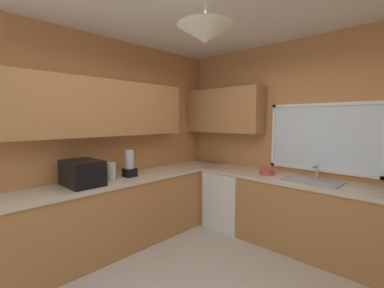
{
  "coord_description": "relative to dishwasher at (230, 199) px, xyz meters",
  "views": [
    {
      "loc": [
        1.36,
        -1.58,
        1.66
      ],
      "look_at": [
        -0.7,
        0.59,
        1.37
      ],
      "focal_mm": 24.16,
      "sensor_mm": 36.0,
      "label": 1
    }
  ],
  "objects": [
    {
      "name": "dishwasher",
      "position": [
        0.0,
        0.0,
        0.0
      ],
      "size": [
        0.6,
        0.6,
        0.86
      ],
      "primitive_type": "cube",
      "color": "white",
      "rests_on": "ground_plane"
    },
    {
      "name": "blender_appliance",
      "position": [
        -0.66,
        -1.36,
        0.64
      ],
      "size": [
        0.15,
        0.15,
        0.36
      ],
      "color": "black",
      "rests_on": "counter_run_left"
    },
    {
      "name": "room_shell",
      "position": [
        0.54,
        -1.2,
        1.39
      ],
      "size": [
        3.87,
        4.12,
        2.8
      ],
      "color": "#C6844C",
      "rests_on": "ground_plane"
    },
    {
      "name": "kettle",
      "position": [
        -0.64,
        -1.65,
        0.59
      ],
      "size": [
        0.13,
        0.13,
        0.22
      ],
      "primitive_type": "cylinder",
      "color": "#B7B7BC",
      "rests_on": "counter_run_left"
    },
    {
      "name": "counter_run_back",
      "position": [
        1.12,
        0.03,
        0.02
      ],
      "size": [
        2.96,
        0.65,
        0.9
      ],
      "color": "#AD7542",
      "rests_on": "ground_plane"
    },
    {
      "name": "counter_run_left",
      "position": [
        -0.66,
        -1.66,
        0.02
      ],
      "size": [
        0.65,
        3.73,
        0.9
      ],
      "color": "#AD7542",
      "rests_on": "ground_plane"
    },
    {
      "name": "sink_assembly",
      "position": [
        1.2,
        0.04,
        0.48
      ],
      "size": [
        0.64,
        0.4,
        0.19
      ],
      "color": "#9EA0A5",
      "rests_on": "counter_run_back"
    },
    {
      "name": "microwave",
      "position": [
        -0.66,
        -1.99,
        0.62
      ],
      "size": [
        0.48,
        0.36,
        0.29
      ],
      "primitive_type": "cube",
      "color": "black",
      "rests_on": "counter_run_left"
    },
    {
      "name": "bowl",
      "position": [
        0.6,
        0.03,
        0.52
      ],
      "size": [
        0.2,
        0.2,
        0.09
      ],
      "primitive_type": "cylinder",
      "color": "#B74C42",
      "rests_on": "counter_run_back"
    }
  ]
}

